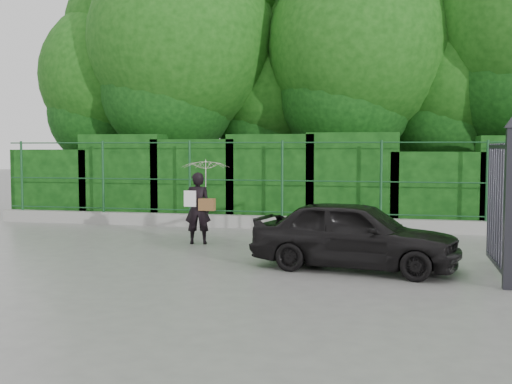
# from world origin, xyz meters

# --- Properties ---
(ground) EXTENTS (80.00, 80.00, 0.00)m
(ground) POSITION_xyz_m (0.00, 0.00, 0.00)
(ground) COLOR gray
(kerb) EXTENTS (14.00, 0.25, 0.30)m
(kerb) POSITION_xyz_m (0.00, 4.50, 0.15)
(kerb) COLOR #9E9E99
(kerb) RESTS_ON ground
(fence) EXTENTS (14.13, 0.06, 1.80)m
(fence) POSITION_xyz_m (0.22, 4.50, 1.20)
(fence) COLOR #184623
(fence) RESTS_ON kerb
(hedge) EXTENTS (14.20, 1.20, 2.29)m
(hedge) POSITION_xyz_m (0.03, 5.50, 1.07)
(hedge) COLOR black
(hedge) RESTS_ON ground
(trees) EXTENTS (17.10, 6.15, 8.08)m
(trees) POSITION_xyz_m (1.14, 7.74, 4.62)
(trees) COLOR black
(trees) RESTS_ON ground
(gate) EXTENTS (0.22, 2.33, 2.36)m
(gate) POSITION_xyz_m (4.60, -0.72, 1.19)
(gate) COLOR #24242A
(gate) RESTS_ON ground
(woman) EXTENTS (0.95, 0.97, 1.71)m
(woman) POSITION_xyz_m (-0.71, 1.85, 1.13)
(woman) COLOR black
(woman) RESTS_ON ground
(car) EXTENTS (3.45, 1.90, 1.11)m
(car) POSITION_xyz_m (2.45, -0.22, 0.56)
(car) COLOR black
(car) RESTS_ON ground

